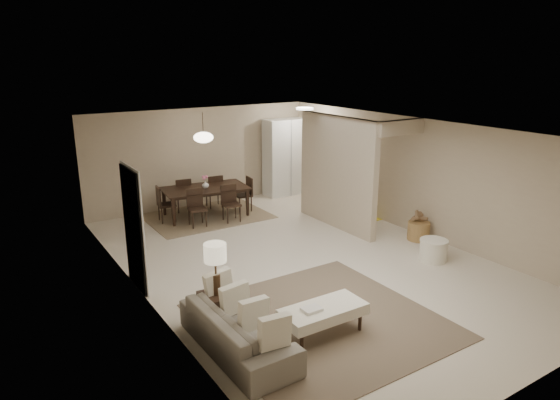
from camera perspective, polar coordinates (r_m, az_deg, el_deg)
floor at (r=9.56m, az=2.57°, el=-6.92°), size 9.00×9.00×0.00m
ceiling at (r=8.88m, az=2.77°, el=8.09°), size 9.00×9.00×0.00m
back_wall at (r=12.97m, az=-8.95°, el=4.88°), size 6.00×0.00×6.00m
left_wall at (r=7.87m, az=-15.48°, el=-2.94°), size 0.00×9.00×9.00m
right_wall at (r=11.10m, az=15.42°, el=2.59°), size 0.00×9.00×9.00m
partition at (r=11.16m, az=6.50°, el=3.15°), size 0.15×2.50×2.50m
doorway at (r=8.49m, az=-16.42°, el=-3.23°), size 0.04×0.90×2.04m
pantry_cabinet at (r=13.81m, az=0.64°, el=4.92°), size 1.20×0.55×2.10m
flush_light at (r=12.80m, az=2.85°, el=10.39°), size 0.44×0.44×0.05m
living_rug at (r=7.54m, az=4.71°, el=-13.60°), size 3.20×3.20×0.01m
sofa at (r=6.76m, az=-4.87°, el=-14.64°), size 2.01×0.81×0.58m
ottoman_bench at (r=7.06m, az=4.96°, el=-12.66°), size 1.21×0.57×0.43m
side_table at (r=7.35m, az=-7.19°, el=-12.35°), size 0.49×0.49×0.50m
table_lamp at (r=7.00m, az=-7.42°, el=-6.50°), size 0.32×0.32×0.76m
round_pouf at (r=9.91m, az=17.12°, el=-5.51°), size 0.53×0.53×0.41m
wicker_basket at (r=10.92m, az=15.54°, el=-3.42°), size 0.56×0.56×0.39m
dining_rug at (r=12.23m, az=-8.37°, el=-1.80°), size 2.80×2.10×0.01m
dining_table at (r=12.13m, az=-8.43°, el=-0.25°), size 2.12×1.35×0.70m
dining_chairs at (r=12.11m, az=-8.45°, el=0.10°), size 2.32×1.79×0.86m
vase at (r=12.02m, az=-8.52°, el=1.76°), size 0.17×0.17×0.17m
yellow_mat at (r=12.08m, az=9.53°, el=-2.09°), size 0.99×0.62×0.01m
pendant_light at (r=11.79m, az=-8.75°, el=7.09°), size 0.46×0.46×0.71m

